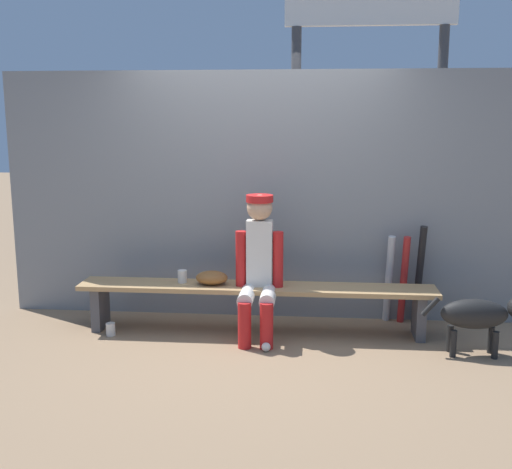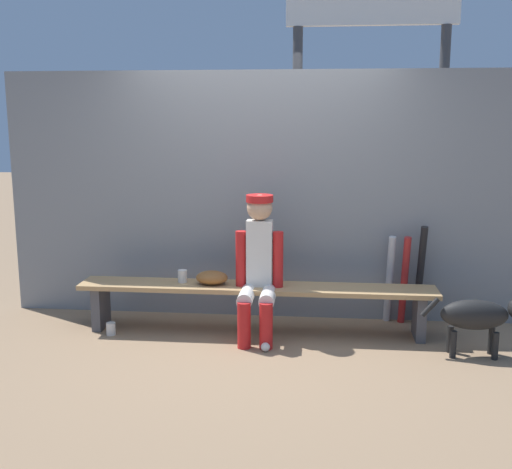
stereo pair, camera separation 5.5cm
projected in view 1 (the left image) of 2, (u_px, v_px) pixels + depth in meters
ground_plane at (256, 332)px, 5.49m from camera, size 30.00×30.00×0.00m
chainlink_fence at (261, 197)px, 5.75m from camera, size 4.78×0.03×2.28m
dugout_bench at (256, 294)px, 5.43m from camera, size 3.10×0.36×0.43m
player_seated at (259, 263)px, 5.27m from camera, size 0.41×0.55×1.22m
baseball_glove at (212, 278)px, 5.43m from camera, size 0.28×0.20×0.12m
bat_aluminum_silver at (389, 279)px, 5.68m from camera, size 0.08×0.20×0.82m
bat_aluminum_red at (404, 280)px, 5.65m from camera, size 0.09×0.17×0.82m
bat_aluminum_black at (419, 275)px, 5.63m from camera, size 0.10×0.19×0.92m
baseball at (266, 347)px, 5.04m from camera, size 0.07×0.07×0.07m
cup_on_ground at (111, 329)px, 5.40m from camera, size 0.08×0.08×0.11m
cup_on_bench at (182, 276)px, 5.50m from camera, size 0.08×0.08×0.11m
scoreboard at (376, 30)px, 6.16m from camera, size 1.96×0.27×3.90m
dog at (482, 315)px, 4.90m from camera, size 0.84×0.20×0.49m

